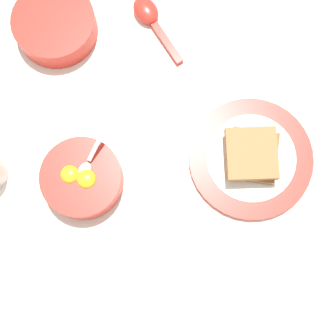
% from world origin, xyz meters
% --- Properties ---
extents(ground_plane, '(3.00, 3.00, 0.00)m').
position_xyz_m(ground_plane, '(0.00, 0.00, 0.00)').
color(ground_plane, silver).
extents(egg_bowl, '(0.15, 0.14, 0.08)m').
position_xyz_m(egg_bowl, '(-0.14, 0.01, 0.03)').
color(egg_bowl, red).
rests_on(egg_bowl, ground_plane).
extents(toast_plate, '(0.23, 0.23, 0.01)m').
position_xyz_m(toast_plate, '(0.08, -0.20, 0.01)').
color(toast_plate, red).
rests_on(toast_plate, ground_plane).
extents(toast_sandwich, '(0.13, 0.13, 0.04)m').
position_xyz_m(toast_sandwich, '(0.08, -0.20, 0.03)').
color(toast_sandwich, brown).
rests_on(toast_sandwich, toast_plate).
extents(soup_spoon, '(0.08, 0.15, 0.03)m').
position_xyz_m(soup_spoon, '(0.18, 0.12, 0.01)').
color(soup_spoon, red).
rests_on(soup_spoon, ground_plane).
extents(congee_bowl, '(0.15, 0.15, 0.05)m').
position_xyz_m(congee_bowl, '(0.05, 0.24, 0.03)').
color(congee_bowl, red).
rests_on(congee_bowl, ground_plane).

